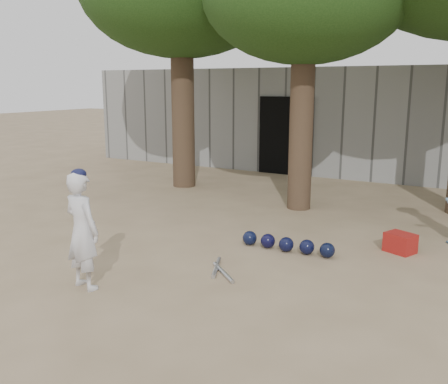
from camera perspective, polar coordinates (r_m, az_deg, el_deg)
The scene contains 6 objects.
ground at distance 7.28m, azimuth -8.07°, elevation -8.30°, with size 70.00×70.00×0.00m, color #937C5E.
boy_player at distance 6.48m, azimuth -15.91°, elevation -4.29°, with size 0.55×0.36×1.50m, color silver.
red_bag at distance 8.17m, azimuth 19.49°, elevation -5.49°, with size 0.42×0.32×0.30m, color #A51F16.
back_building at distance 16.31m, azimuth 14.46°, elevation 8.19°, with size 16.00×5.24×3.00m.
helmet_row at distance 7.82m, azimuth 7.20°, elevation -5.92°, with size 1.51×0.27×0.23m.
bat_pile at distance 6.97m, azimuth -0.49°, elevation -8.88°, with size 0.64×0.72×0.06m.
Camera 1 is at (4.18, -5.40, 2.54)m, focal length 40.00 mm.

